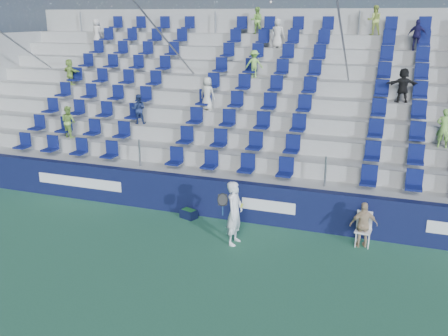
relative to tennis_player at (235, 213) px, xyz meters
The scene contains 7 objects.
ground 2.01m from the tennis_player, 121.57° to the right, with size 70.00×70.00×0.00m, color #2D694B.
sponsor_wall 1.89m from the tennis_player, 120.48° to the left, with size 24.00×0.32×1.20m.
grandstand 6.88m from the tennis_player, 98.05° to the left, with size 24.00×8.17×6.63m.
tennis_player is the anchor object (origin of this frame).
line_judge_chair 3.48m from the tennis_player, 18.58° to the left, with size 0.44×0.45×0.93m.
line_judge 3.43m from the tennis_player, 16.25° to the left, with size 0.74×0.31×1.26m, color tan.
ball_bin 2.35m from the tennis_player, 147.21° to the left, with size 0.57×0.47×0.28m.
Camera 1 is at (4.84, -10.20, 5.93)m, focal length 40.00 mm.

